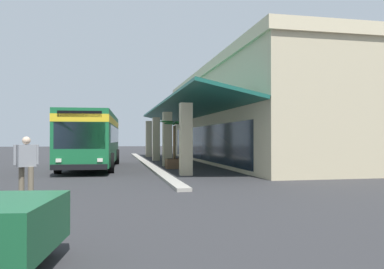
{
  "coord_description": "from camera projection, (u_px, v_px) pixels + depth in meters",
  "views": [
    {
      "loc": [
        29.86,
        1.13,
        1.7
      ],
      "look_at": [
        11.42,
        4.95,
        1.91
      ],
      "focal_mm": 36.12,
      "sensor_mm": 36.0,
      "label": 1
    }
  ],
  "objects": [
    {
      "name": "plaza_building",
      "position": [
        274.0,
        117.0,
        28.92
      ],
      "size": [
        25.16,
        14.69,
        6.75
      ],
      "color": "#C6B793",
      "rests_on": "ground"
    },
    {
      "name": "potted_palm",
      "position": [
        174.0,
        158.0,
        22.2
      ],
      "size": [
        1.55,
        1.83,
        2.76
      ],
      "color": "brown",
      "rests_on": "ground"
    },
    {
      "name": "transit_bus",
      "position": [
        93.0,
        136.0,
        22.68
      ],
      "size": [
        11.33,
        3.21,
        3.34
      ],
      "color": "#196638",
      "rests_on": "ground"
    },
    {
      "name": "pedestrian",
      "position": [
        26.0,
        162.0,
        11.41
      ],
      "size": [
        0.45,
        0.66,
        1.77
      ],
      "color": "#726651",
      "rests_on": "ground"
    },
    {
      "name": "ground",
      "position": [
        200.0,
        160.0,
        30.62
      ],
      "size": [
        120.0,
        120.0,
        0.0
      ],
      "primitive_type": "plane",
      "color": "#2D2D30"
    },
    {
      "name": "curb_strip",
      "position": [
        145.0,
        162.0,
        26.93
      ],
      "size": [
        29.83,
        0.5,
        0.12
      ],
      "primitive_type": "cube",
      "color": "#9E998E",
      "rests_on": "ground"
    }
  ]
}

